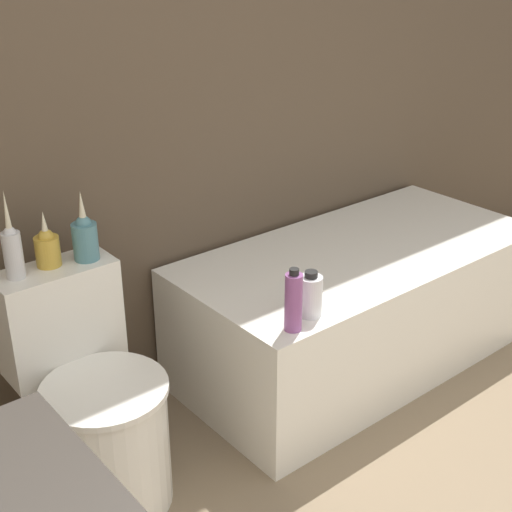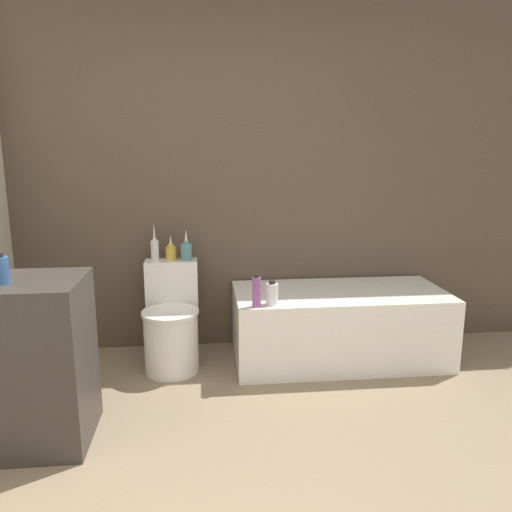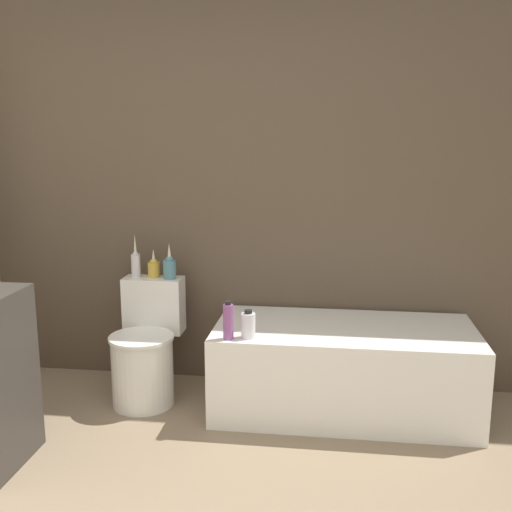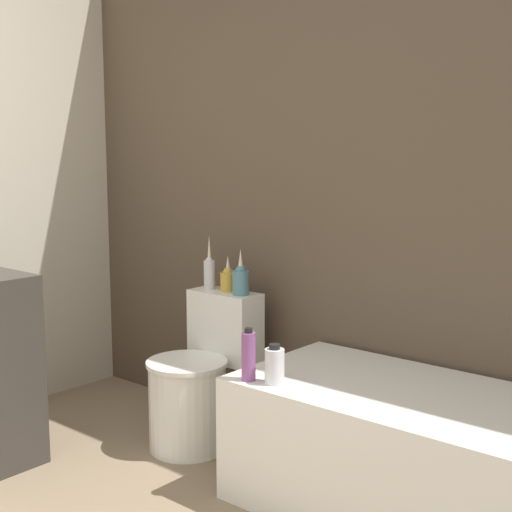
{
  "view_description": "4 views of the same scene",
  "coord_description": "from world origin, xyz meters",
  "views": [
    {
      "loc": [
        -1.16,
        -0.0,
        1.68
      ],
      "look_at": [
        0.11,
        1.55,
        0.75
      ],
      "focal_mm": 50.0,
      "sensor_mm": 36.0,
      "label": 1
    },
    {
      "loc": [
        -0.15,
        -1.62,
        1.51
      ],
      "look_at": [
        0.19,
        1.66,
        0.8
      ],
      "focal_mm": 35.0,
      "sensor_mm": 36.0,
      "label": 2
    },
    {
      "loc": [
        0.74,
        -1.63,
        1.61
      ],
      "look_at": [
        0.31,
        1.57,
        0.96
      ],
      "focal_mm": 42.0,
      "sensor_mm": 36.0,
      "label": 3
    },
    {
      "loc": [
        1.96,
        -0.63,
        1.43
      ],
      "look_at": [
        0.12,
        1.55,
        1.0
      ],
      "focal_mm": 50.0,
      "sensor_mm": 36.0,
      "label": 4
    }
  ],
  "objects": [
    {
      "name": "bathtub",
      "position": [
        0.81,
        1.74,
        0.26
      ],
      "size": [
        1.51,
        0.72,
        0.52
      ],
      "color": "white",
      "rests_on": "ground"
    },
    {
      "name": "shampoo_bottle_tall",
      "position": [
        0.17,
        1.44,
        0.62
      ],
      "size": [
        0.06,
        0.06,
        0.21
      ],
      "color": "#8C4C8C",
      "rests_on": "bathtub"
    },
    {
      "name": "vase_silver",
      "position": [
        -0.39,
        1.95,
        0.79
      ],
      "size": [
        0.08,
        0.08,
        0.18
      ],
      "color": "gold",
      "rests_on": "toilet"
    },
    {
      "name": "vase_gold",
      "position": [
        -0.51,
        1.93,
        0.82
      ],
      "size": [
        0.06,
        0.06,
        0.28
      ],
      "color": "silver",
      "rests_on": "toilet"
    },
    {
      "name": "toilet",
      "position": [
        -0.39,
        1.73,
        0.31
      ],
      "size": [
        0.39,
        0.55,
        0.73
      ],
      "color": "white",
      "rests_on": "ground"
    },
    {
      "name": "shampoo_bottle_short",
      "position": [
        0.28,
        1.48,
        0.59
      ],
      "size": [
        0.08,
        0.08,
        0.16
      ],
      "color": "silver",
      "rests_on": "bathtub"
    },
    {
      "name": "wall_back_tiled",
      "position": [
        0.0,
        2.15,
        1.3
      ],
      "size": [
        6.4,
        0.06,
        2.6
      ],
      "color": "brown",
      "rests_on": "ground_plane"
    },
    {
      "name": "vase_bronze",
      "position": [
        -0.28,
        1.91,
        0.81
      ],
      "size": [
        0.08,
        0.08,
        0.23
      ],
      "color": "teal",
      "rests_on": "toilet"
    }
  ]
}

